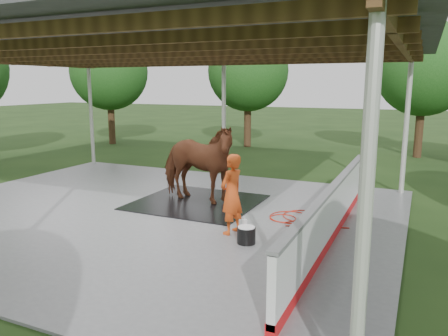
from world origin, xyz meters
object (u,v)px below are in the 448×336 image
at_px(handler, 232,194).
at_px(wash_bucket, 246,235).
at_px(dasher_board, 333,213).
at_px(horse, 196,163).

height_order(handler, wash_bucket, handler).
relative_size(dasher_board, horse, 3.23).
bearing_deg(handler, dasher_board, 120.35).
xyz_separation_m(horse, wash_bucket, (2.32, -2.27, -0.89)).
bearing_deg(handler, horse, -121.27).
distance_m(dasher_board, wash_bucket, 1.85).
relative_size(dasher_board, wash_bucket, 21.57).
relative_size(horse, wash_bucket, 6.68).
bearing_deg(dasher_board, handler, -163.85).
xyz_separation_m(dasher_board, wash_bucket, (-1.50, -1.01, -0.37)).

